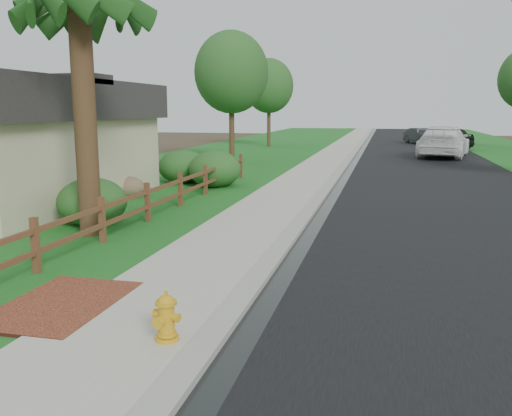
% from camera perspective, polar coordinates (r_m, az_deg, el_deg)
% --- Properties ---
extents(ground, '(120.00, 120.00, 0.00)m').
position_cam_1_polar(ground, '(8.88, -3.97, -9.53)').
color(ground, '#3E3522').
extents(road, '(8.00, 90.00, 0.02)m').
position_cam_1_polar(road, '(43.12, 16.26, 5.94)').
color(road, black).
rests_on(road, ground).
extents(curb, '(0.40, 90.00, 0.12)m').
position_cam_1_polar(curb, '(43.12, 10.65, 6.24)').
color(curb, '#9C978E').
rests_on(curb, ground).
extents(wet_gutter, '(0.50, 90.00, 0.00)m').
position_cam_1_polar(wet_gutter, '(43.10, 11.12, 6.17)').
color(wet_gutter, black).
rests_on(wet_gutter, road).
extents(sidewalk, '(2.20, 90.00, 0.10)m').
position_cam_1_polar(sidewalk, '(43.20, 8.92, 6.29)').
color(sidewalk, '#ACA496').
rests_on(sidewalk, ground).
extents(grass_strip, '(1.60, 90.00, 0.06)m').
position_cam_1_polar(grass_strip, '(43.39, 6.40, 6.34)').
color(grass_strip, '#18561D').
rests_on(grass_strip, ground).
extents(lawn_near, '(9.00, 90.00, 0.04)m').
position_cam_1_polar(lawn_near, '(44.33, -0.32, 6.48)').
color(lawn_near, '#18561D').
rests_on(lawn_near, ground).
extents(verge_far, '(6.00, 90.00, 0.04)m').
position_cam_1_polar(verge_far, '(43.99, 25.31, 5.46)').
color(verge_far, '#18561D').
rests_on(verge_far, ground).
extents(brick_patch, '(1.60, 2.40, 0.11)m').
position_cam_1_polar(brick_patch, '(8.92, -19.80, -9.67)').
color(brick_patch, maroon).
rests_on(brick_patch, ground).
extents(ranch_fence, '(0.12, 16.92, 1.10)m').
position_cam_1_polar(ranch_fence, '(15.80, -9.55, 1.47)').
color(ranch_fence, '#482918').
rests_on(ranch_fence, ground).
extents(fire_hydrant, '(0.43, 0.35, 0.66)m').
position_cam_1_polar(fire_hydrant, '(7.12, -9.43, -11.34)').
color(fire_hydrant, '#C17F16').
rests_on(fire_hydrant, sidewalk).
extents(white_suv, '(4.07, 7.17, 1.96)m').
position_cam_1_polar(white_suv, '(36.70, 19.16, 6.63)').
color(white_suv, white).
rests_on(white_suv, road).
extents(dark_car_mid, '(3.70, 5.37, 1.70)m').
position_cam_1_polar(dark_car_mid, '(44.82, 19.57, 7.01)').
color(dark_car_mid, black).
rests_on(dark_car_mid, road).
extents(dark_car_far, '(3.00, 4.36, 1.36)m').
position_cam_1_polar(dark_car_far, '(50.26, 16.95, 7.27)').
color(dark_car_far, black).
rests_on(dark_car_far, road).
extents(boulder, '(1.16, 0.89, 0.76)m').
position_cam_1_polar(boulder, '(19.09, -13.24, 2.13)').
color(boulder, brown).
rests_on(boulder, ground).
extents(shrub_b, '(2.11, 2.11, 1.26)m').
position_cam_1_polar(shrub_b, '(14.78, -16.84, 0.62)').
color(shrub_b, '#1C4E20').
rests_on(shrub_b, ground).
extents(shrub_c, '(2.12, 2.12, 1.45)m').
position_cam_1_polar(shrub_c, '(21.12, -4.36, 4.10)').
color(shrub_c, '#1C4E20').
rests_on(shrub_c, ground).
extents(shrub_d, '(2.08, 2.08, 1.37)m').
position_cam_1_polar(shrub_d, '(22.54, -7.71, 4.33)').
color(shrub_d, '#1C4E20').
rests_on(shrub_d, ground).
extents(tree_near_left, '(4.13, 4.13, 7.31)m').
position_cam_1_polar(tree_near_left, '(31.02, -2.61, 14.06)').
color(tree_near_left, '#3C2D18').
rests_on(tree_near_left, ground).
extents(tree_mid_left, '(3.93, 3.93, 7.02)m').
position_cam_1_polar(tree_mid_left, '(44.28, 1.38, 12.72)').
color(tree_mid_left, '#3C2D18').
rests_on(tree_mid_left, ground).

